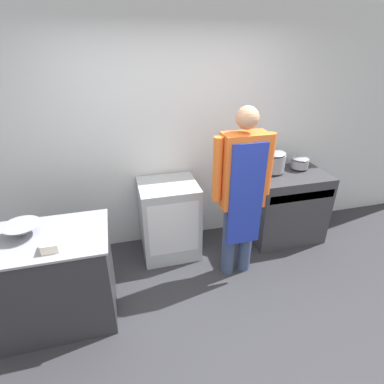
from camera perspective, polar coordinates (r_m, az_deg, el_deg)
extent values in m
plane|color=#2D2D33|center=(2.86, 4.46, -26.79)|extent=(14.00, 14.00, 0.00)
cube|color=silver|center=(3.46, -3.85, 10.86)|extent=(8.00, 0.05, 2.70)
cube|color=#2D2D33|center=(2.97, -24.89, -15.01)|extent=(0.99, 0.66, 0.87)
cube|color=gray|center=(2.72, -26.68, -7.90)|extent=(1.03, 0.68, 0.02)
cube|color=#38383D|center=(3.96, 17.36, -2.50)|extent=(0.89, 0.62, 0.88)
cube|color=gray|center=(3.62, 20.27, -0.77)|extent=(0.82, 0.03, 0.10)
cube|color=gray|center=(4.00, 16.12, 5.12)|extent=(0.89, 0.03, 0.02)
cube|color=#A8ADB2|center=(3.50, -4.38, -5.12)|extent=(0.64, 0.58, 0.90)
cube|color=silver|center=(3.25, -3.47, -7.00)|extent=(0.55, 0.02, 0.63)
cylinder|color=#38476B|center=(3.23, 7.05, -9.03)|extent=(0.14, 0.14, 0.83)
cylinder|color=#38476B|center=(3.30, 10.19, -8.47)|extent=(0.14, 0.14, 0.83)
cube|color=orange|center=(2.89, 9.69, 4.00)|extent=(0.43, 0.22, 0.73)
cube|color=#2338B2|center=(2.88, 10.32, -0.89)|extent=(0.34, 0.02, 1.05)
cylinder|color=orange|center=(2.78, 4.86, 4.23)|extent=(0.09, 0.09, 0.62)
cylinder|color=orange|center=(2.98, 14.30, 5.07)|extent=(0.09, 0.09, 0.62)
sphere|color=tan|center=(2.74, 10.51, 13.74)|extent=(0.21, 0.21, 0.21)
cone|color=gray|center=(2.77, -29.60, -6.34)|extent=(0.29, 0.29, 0.11)
cone|color=gray|center=(2.85, -29.73, -5.84)|extent=(0.19, 0.19, 0.07)
cube|color=silver|center=(2.51, -25.32, -9.24)|extent=(0.12, 0.12, 0.07)
cylinder|color=gray|center=(3.72, 15.02, 5.43)|extent=(0.30, 0.30, 0.20)
ellipsoid|color=gray|center=(3.68, 15.24, 7.19)|extent=(0.29, 0.29, 0.05)
cylinder|color=gray|center=(3.93, 19.81, 5.11)|extent=(0.21, 0.21, 0.10)
ellipsoid|color=gray|center=(3.91, 19.95, 5.99)|extent=(0.21, 0.21, 0.04)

